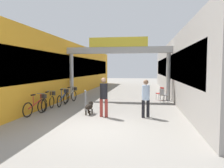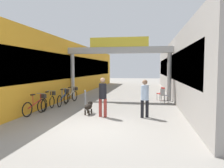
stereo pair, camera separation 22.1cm
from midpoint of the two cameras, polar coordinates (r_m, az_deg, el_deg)
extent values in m
plane|color=gray|center=(8.06, -4.40, -11.50)|extent=(80.00, 80.00, 0.00)
cube|color=gold|center=(19.80, -11.17, 3.76)|extent=(3.00, 26.00, 4.13)
cube|color=black|center=(19.33, -7.06, 4.41)|extent=(0.04, 23.40, 1.65)
cube|color=#9E9993|center=(18.81, 19.39, 3.59)|extent=(3.00, 26.00, 4.13)
cube|color=black|center=(18.62, 14.90, 4.32)|extent=(0.04, 23.40, 1.65)
cylinder|color=#B2B2B2|center=(15.77, -9.88, 1.97)|extent=(0.28, 0.28, 3.19)
cylinder|color=#B2B2B2|center=(14.96, 15.14, 1.78)|extent=(0.28, 0.28, 3.19)
cube|color=#B2B2B2|center=(15.04, 2.31, 8.82)|extent=(7.40, 0.44, 0.43)
cube|color=yellow|center=(14.90, 2.22, 10.92)|extent=(3.96, 0.10, 0.64)
cylinder|color=#99332D|center=(9.83, -2.42, -6.18)|extent=(0.17, 0.17, 0.82)
cylinder|color=#99332D|center=(9.74, -1.12, -6.28)|extent=(0.17, 0.17, 0.82)
cylinder|color=black|center=(9.68, -1.78, -1.87)|extent=(0.41, 0.41, 0.68)
sphere|color=tan|center=(9.64, -1.79, 0.99)|extent=(0.28, 0.28, 0.23)
cylinder|color=black|center=(9.71, 8.55, -6.48)|extent=(0.19, 0.19, 0.78)
cylinder|color=black|center=(9.82, 9.79, -6.37)|extent=(0.19, 0.19, 0.78)
cylinder|color=#A5BFE0|center=(9.66, 9.22, -2.26)|extent=(0.46, 0.46, 0.65)
sphere|color=#8C664C|center=(9.62, 9.25, 0.48)|extent=(0.30, 0.30, 0.22)
ellipsoid|color=black|center=(10.39, -5.60, -5.92)|extent=(0.32, 0.70, 0.28)
sphere|color=black|center=(10.67, -5.13, -5.12)|extent=(0.24, 0.24, 0.24)
sphere|color=white|center=(10.59, -5.28, -5.80)|extent=(0.17, 0.17, 0.17)
cylinder|color=black|center=(10.66, -5.75, -7.03)|extent=(0.07, 0.07, 0.22)
cylinder|color=black|center=(10.61, -4.79, -7.08)|extent=(0.07, 0.07, 0.22)
cylinder|color=black|center=(10.26, -6.41, -7.47)|extent=(0.07, 0.07, 0.22)
cylinder|color=black|center=(10.21, -5.41, -7.52)|extent=(0.07, 0.07, 0.22)
torus|color=black|center=(11.23, -17.36, -5.47)|extent=(0.16, 0.67, 0.67)
torus|color=black|center=(10.44, -20.69, -6.27)|extent=(0.16, 0.67, 0.67)
cube|color=red|center=(10.80, -18.99, -4.91)|extent=(0.19, 0.94, 0.34)
cylinder|color=red|center=(10.67, -19.41, -3.83)|extent=(0.04, 0.04, 0.42)
cube|color=black|center=(10.64, -19.44, -2.66)|extent=(0.13, 0.23, 0.05)
cylinder|color=red|center=(11.12, -17.59, -3.58)|extent=(0.04, 0.04, 0.46)
cylinder|color=gray|center=(11.09, -17.61, -2.35)|extent=(0.46, 0.10, 0.03)
cube|color=#332D28|center=(11.27, -16.99, -3.06)|extent=(0.27, 0.24, 0.20)
torus|color=black|center=(12.34, -14.90, -4.56)|extent=(0.08, 0.67, 0.67)
torus|color=black|center=(11.41, -16.80, -5.30)|extent=(0.08, 0.67, 0.67)
cube|color=gold|center=(11.85, -15.83, -4.05)|extent=(0.08, 0.94, 0.34)
cylinder|color=gold|center=(11.71, -16.08, -3.07)|extent=(0.03, 0.03, 0.42)
cube|color=black|center=(11.69, -16.10, -2.00)|extent=(0.11, 0.22, 0.05)
cylinder|color=gold|center=(12.24, -15.04, -2.84)|extent=(0.03, 0.03, 0.46)
cylinder|color=gray|center=(12.21, -15.06, -1.72)|extent=(0.46, 0.05, 0.03)
cube|color=#332D28|center=(12.41, -14.70, -2.36)|extent=(0.25, 0.21, 0.20)
torus|color=black|center=(13.47, -11.48, -3.78)|extent=(0.07, 0.67, 0.67)
torus|color=black|center=(12.52, -13.04, -4.40)|extent=(0.07, 0.67, 0.67)
cube|color=#234C9E|center=(12.97, -12.24, -3.29)|extent=(0.06, 0.94, 0.34)
cylinder|color=#234C9E|center=(12.83, -12.44, -2.39)|extent=(0.03, 0.03, 0.42)
cube|color=black|center=(12.81, -12.46, -1.41)|extent=(0.11, 0.22, 0.05)
cylinder|color=#234C9E|center=(13.37, -11.59, -2.20)|extent=(0.03, 0.03, 0.46)
cylinder|color=gray|center=(13.34, -11.60, -1.18)|extent=(0.46, 0.04, 0.03)
cube|color=#332D28|center=(13.55, -11.31, -1.77)|extent=(0.24, 0.21, 0.20)
torus|color=black|center=(14.73, -9.31, -3.08)|extent=(0.16, 0.67, 0.67)
torus|color=black|center=(13.85, -11.32, -3.56)|extent=(0.16, 0.67, 0.67)
cube|color=beige|center=(14.27, -10.29, -2.59)|extent=(0.19, 0.94, 0.34)
cylinder|color=beige|center=(14.14, -10.54, -1.76)|extent=(0.04, 0.04, 0.42)
cube|color=black|center=(14.12, -10.55, -0.87)|extent=(0.14, 0.23, 0.05)
cylinder|color=beige|center=(14.64, -9.44, -1.63)|extent=(0.04, 0.04, 0.46)
cylinder|color=gray|center=(14.62, -9.45, -0.69)|extent=(0.46, 0.10, 0.03)
cube|color=#332D28|center=(14.81, -9.07, -1.25)|extent=(0.27, 0.24, 0.20)
cylinder|color=gray|center=(11.34, -6.47, -4.42)|extent=(0.10, 0.10, 0.98)
sphere|color=gray|center=(11.28, -6.49, -1.80)|extent=(0.10, 0.10, 0.10)
cylinder|color=gray|center=(14.42, 14.11, -3.74)|extent=(0.04, 0.04, 0.45)
cylinder|color=gray|center=(14.17, 15.02, -3.90)|extent=(0.04, 0.04, 0.45)
cylinder|color=gray|center=(14.20, 13.08, -3.85)|extent=(0.04, 0.04, 0.45)
cylinder|color=gray|center=(13.95, 13.99, -4.01)|extent=(0.04, 0.04, 0.45)
cube|color=silver|center=(14.15, 14.07, -2.89)|extent=(0.56, 0.56, 0.04)
cube|color=silver|center=(14.01, 13.53, -2.05)|extent=(0.27, 0.34, 0.40)
cylinder|color=gray|center=(14.90, 12.74, -3.47)|extent=(0.04, 0.04, 0.45)
cylinder|color=gray|center=(15.19, 12.08, -3.32)|extent=(0.04, 0.04, 0.45)
cylinder|color=gray|center=(15.08, 13.85, -3.40)|extent=(0.04, 0.04, 0.45)
cylinder|color=gray|center=(15.37, 13.18, -3.25)|extent=(0.04, 0.04, 0.45)
cube|color=#B2231E|center=(15.10, 12.98, -2.44)|extent=(0.54, 0.54, 0.04)
cube|color=#B2231E|center=(15.17, 13.58, -1.58)|extent=(0.22, 0.37, 0.40)
camera|label=1|loc=(0.11, -89.48, 0.04)|focal=35.00mm
camera|label=2|loc=(0.11, 90.52, -0.04)|focal=35.00mm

